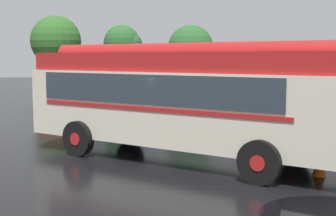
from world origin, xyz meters
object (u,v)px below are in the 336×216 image
traffic_cone (319,165)px  car_far_right (182,93)px  vintage_bus (180,97)px  car_mid_left (98,94)px  car_mid_right (141,92)px  car_near_left (50,94)px

traffic_cone → car_far_right: bearing=87.2°
vintage_bus → traffic_cone: size_ratio=16.34×
car_far_right → traffic_cone: size_ratio=7.84×
car_mid_left → vintage_bus: bearing=-85.1°
vintage_bus → car_mid_right: size_ratio=2.11×
car_near_left → car_far_right: 8.06m
car_mid_left → car_far_right: size_ratio=1.01×
car_mid_left → car_mid_right: size_ratio=1.03×
vintage_bus → car_far_right: size_ratio=2.08×
vintage_bus → car_mid_left: bearing=94.9°
traffic_cone → vintage_bus: bearing=138.5°
traffic_cone → car_mid_right: bearing=94.9°
car_far_right → traffic_cone: car_far_right is taller
vintage_bus → car_near_left: bearing=104.7°
car_near_left → vintage_bus: bearing=-75.3°
vintage_bus → car_near_left: vintage_bus is taller
car_mid_right → car_near_left: bearing=-179.9°
car_mid_left → traffic_cone: (4.33, -17.65, -0.57)m
car_mid_left → car_far_right: same height
car_near_left → traffic_cone: car_near_left is taller
car_mid_left → traffic_cone: car_mid_left is taller
vintage_bus → car_far_right: bearing=75.1°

